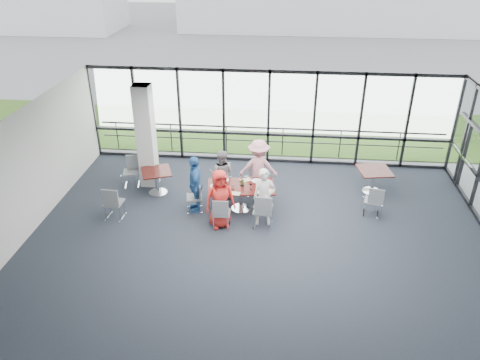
# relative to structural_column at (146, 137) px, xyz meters

# --- Properties ---
(floor) EXTENTS (12.00, 10.00, 0.02)m
(floor) POSITION_rel_structural_column_xyz_m (3.60, -3.00, -1.61)
(floor) COLOR #222831
(floor) RESTS_ON ground
(ceiling) EXTENTS (12.00, 10.00, 0.04)m
(ceiling) POSITION_rel_structural_column_xyz_m (3.60, -3.00, 1.60)
(ceiling) COLOR white
(ceiling) RESTS_ON ground
(wall_left) EXTENTS (0.10, 10.00, 3.20)m
(wall_left) POSITION_rel_structural_column_xyz_m (-2.40, -3.00, 0.00)
(wall_left) COLOR silver
(wall_left) RESTS_ON ground
(curtain_wall_back) EXTENTS (12.00, 0.10, 3.20)m
(curtain_wall_back) POSITION_rel_structural_column_xyz_m (3.60, 2.00, 0.00)
(curtain_wall_back) COLOR white
(curtain_wall_back) RESTS_ON ground
(exit_door) EXTENTS (0.12, 1.60, 2.10)m
(exit_door) POSITION_rel_structural_column_xyz_m (9.60, 0.75, -0.55)
(exit_door) COLOR black
(exit_door) RESTS_ON ground
(structural_column) EXTENTS (0.50, 0.50, 3.20)m
(structural_column) POSITION_rel_structural_column_xyz_m (0.00, 0.00, 0.00)
(structural_column) COLOR silver
(structural_column) RESTS_ON ground
(apron) EXTENTS (80.00, 70.00, 0.02)m
(apron) POSITION_rel_structural_column_xyz_m (3.60, 7.00, -1.62)
(apron) COLOR gray
(apron) RESTS_ON ground
(grass_strip) EXTENTS (80.00, 5.00, 0.01)m
(grass_strip) POSITION_rel_structural_column_xyz_m (3.60, 5.00, -1.59)
(grass_strip) COLOR #2E5018
(grass_strip) RESTS_ON ground
(hangar_aux) EXTENTS (10.00, 6.00, 4.00)m
(hangar_aux) POSITION_rel_structural_column_xyz_m (-14.40, 25.00, 0.40)
(hangar_aux) COLOR white
(hangar_aux) RESTS_ON ground
(guard_rail) EXTENTS (12.00, 0.06, 0.06)m
(guard_rail) POSITION_rel_structural_column_xyz_m (3.60, 2.60, -1.10)
(guard_rail) COLOR #2D2D33
(guard_rail) RESTS_ON ground
(main_table) EXTENTS (1.98, 1.26, 0.75)m
(main_table) POSITION_rel_structural_column_xyz_m (3.00, -1.25, -0.98)
(main_table) COLOR #370D0C
(main_table) RESTS_ON ground
(side_table_left) EXTENTS (1.10, 1.10, 0.75)m
(side_table_left) POSITION_rel_structural_column_xyz_m (0.38, -0.57, -0.97)
(side_table_left) COLOR #370D0C
(side_table_left) RESTS_ON ground
(side_table_right) EXTENTS (1.08, 1.08, 0.75)m
(side_table_right) POSITION_rel_structural_column_xyz_m (6.88, 0.14, -0.96)
(side_table_right) COLOR #370D0C
(side_table_right) RESTS_ON ground
(diner_near_left) EXTENTS (0.95, 0.79, 1.65)m
(diner_near_left) POSITION_rel_structural_column_xyz_m (2.52, -2.15, -0.77)
(diner_near_left) COLOR red
(diner_near_left) RESTS_ON ground
(diner_near_right) EXTENTS (0.66, 0.52, 1.63)m
(diner_near_right) POSITION_rel_structural_column_xyz_m (3.67, -1.93, -0.78)
(diner_near_right) COLOR silver
(diner_near_right) RESTS_ON ground
(diner_far_left) EXTENTS (0.77, 0.52, 1.51)m
(diner_far_left) POSITION_rel_structural_column_xyz_m (2.35, -0.57, -0.85)
(diner_far_left) COLOR gray
(diner_far_left) RESTS_ON ground
(diner_far_right) EXTENTS (1.17, 0.64, 1.77)m
(diner_far_right) POSITION_rel_structural_column_xyz_m (3.43, -0.34, -0.71)
(diner_far_right) COLOR #D08890
(diner_far_right) RESTS_ON ground
(diner_end) EXTENTS (0.72, 1.07, 1.69)m
(diner_end) POSITION_rel_structural_column_xyz_m (1.73, -1.43, -0.76)
(diner_end) COLOR #2C60A1
(diner_end) RESTS_ON ground
(chair_main_nl) EXTENTS (0.46, 0.46, 0.90)m
(chair_main_nl) POSITION_rel_structural_column_xyz_m (2.58, -2.23, -1.15)
(chair_main_nl) COLOR slate
(chair_main_nl) RESTS_ON ground
(chair_main_nr) EXTENTS (0.52, 0.52, 0.99)m
(chair_main_nr) POSITION_rel_structural_column_xyz_m (3.66, -2.07, -1.11)
(chair_main_nr) COLOR slate
(chair_main_nr) RESTS_ON ground
(chair_main_fl) EXTENTS (0.51, 0.51, 0.89)m
(chair_main_fl) POSITION_rel_structural_column_xyz_m (2.34, -0.35, -1.15)
(chair_main_fl) COLOR slate
(chair_main_fl) RESTS_ON ground
(chair_main_fr) EXTENTS (0.59, 0.59, 0.96)m
(chair_main_fr) POSITION_rel_structural_column_xyz_m (3.27, -0.30, -1.12)
(chair_main_fr) COLOR slate
(chair_main_fr) RESTS_ON ground
(chair_main_end) EXTENTS (0.50, 0.50, 0.86)m
(chair_main_end) POSITION_rel_structural_column_xyz_m (1.68, -1.46, -1.17)
(chair_main_end) COLOR slate
(chair_main_end) RESTS_ON ground
(chair_spare_la) EXTENTS (0.51, 0.51, 0.98)m
(chair_spare_la) POSITION_rel_structural_column_xyz_m (-0.44, -2.06, -1.11)
(chair_spare_la) COLOR slate
(chair_spare_la) RESTS_ON ground
(chair_spare_lb) EXTENTS (0.54, 0.54, 0.93)m
(chair_spare_lb) POSITION_rel_structural_column_xyz_m (-0.55, -0.18, -1.13)
(chair_spare_lb) COLOR slate
(chair_spare_lb) RESTS_ON ground
(chair_spare_r) EXTENTS (0.51, 0.51, 0.89)m
(chair_spare_r) POSITION_rel_structural_column_xyz_m (6.66, -1.19, -1.15)
(chair_spare_r) COLOR slate
(chair_spare_r) RESTS_ON ground
(plate_nl) EXTENTS (0.27, 0.27, 0.01)m
(plate_nl) POSITION_rel_structural_column_xyz_m (2.48, -1.70, -0.84)
(plate_nl) COLOR white
(plate_nl) RESTS_ON main_table
(plate_nr) EXTENTS (0.24, 0.24, 0.01)m
(plate_nr) POSITION_rel_structural_column_xyz_m (3.57, -1.55, -0.84)
(plate_nr) COLOR white
(plate_nr) RESTS_ON main_table
(plate_fl) EXTENTS (0.26, 0.26, 0.01)m
(plate_fl) POSITION_rel_structural_column_xyz_m (2.49, -0.95, -0.84)
(plate_fl) COLOR white
(plate_fl) RESTS_ON main_table
(plate_fr) EXTENTS (0.28, 0.28, 0.01)m
(plate_fr) POSITION_rel_structural_column_xyz_m (3.41, -0.91, -0.84)
(plate_fr) COLOR white
(plate_fr) RESTS_ON main_table
(plate_end) EXTENTS (0.25, 0.25, 0.01)m
(plate_end) POSITION_rel_structural_column_xyz_m (2.26, -1.34, -0.84)
(plate_end) COLOR white
(plate_end) RESTS_ON main_table
(tumbler_a) EXTENTS (0.07, 0.07, 0.13)m
(tumbler_a) POSITION_rel_structural_column_xyz_m (2.79, -1.49, -0.78)
(tumbler_a) COLOR white
(tumbler_a) RESTS_ON main_table
(tumbler_b) EXTENTS (0.08, 0.08, 0.15)m
(tumbler_b) POSITION_rel_structural_column_xyz_m (3.29, -1.42, -0.77)
(tumbler_b) COLOR white
(tumbler_b) RESTS_ON main_table
(tumbler_c) EXTENTS (0.07, 0.07, 0.14)m
(tumbler_c) POSITION_rel_structural_column_xyz_m (2.96, -0.96, -0.78)
(tumbler_c) COLOR white
(tumbler_c) RESTS_ON main_table
(tumbler_d) EXTENTS (0.07, 0.07, 0.14)m
(tumbler_d) POSITION_rel_structural_column_xyz_m (2.34, -1.47, -0.78)
(tumbler_d) COLOR white
(tumbler_d) RESTS_ON main_table
(menu_a) EXTENTS (0.31, 0.23, 0.00)m
(menu_a) POSITION_rel_structural_column_xyz_m (2.86, -1.69, -0.85)
(menu_a) COLOR white
(menu_a) RESTS_ON main_table
(menu_b) EXTENTS (0.37, 0.32, 0.00)m
(menu_b) POSITION_rel_structural_column_xyz_m (3.78, -1.43, -0.85)
(menu_b) COLOR white
(menu_b) RESTS_ON main_table
(menu_c) EXTENTS (0.36, 0.33, 0.00)m
(menu_c) POSITION_rel_structural_column_xyz_m (3.10, -0.88, -0.85)
(menu_c) COLOR white
(menu_c) RESTS_ON main_table
(condiment_caddy) EXTENTS (0.10, 0.07, 0.04)m
(condiment_caddy) POSITION_rel_structural_column_xyz_m (3.03, -1.24, -0.83)
(condiment_caddy) COLOR black
(condiment_caddy) RESTS_ON main_table
(ketchup_bottle) EXTENTS (0.06, 0.06, 0.18)m
(ketchup_bottle) POSITION_rel_structural_column_xyz_m (3.01, -1.20, -0.76)
(ketchup_bottle) COLOR #99270C
(ketchup_bottle) RESTS_ON main_table
(green_bottle) EXTENTS (0.05, 0.05, 0.20)m
(green_bottle) POSITION_rel_structural_column_xyz_m (3.05, -1.21, -0.75)
(green_bottle) COLOR #1C7E29
(green_bottle) RESTS_ON main_table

